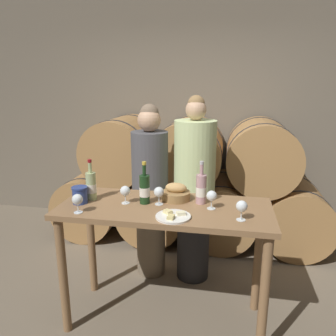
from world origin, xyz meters
TOP-DOWN VIEW (x-y plane):
  - ground_plane at (0.00, 0.00)m, footprint 10.00×10.00m
  - stone_wall_back at (0.00, 2.03)m, footprint 10.00×0.12m
  - barrel_stack at (0.00, 1.46)m, footprint 3.12×0.90m
  - tasting_table at (0.00, 0.00)m, footprint 1.52×0.63m
  - person_left at (-0.26, 0.63)m, footprint 0.33×0.33m
  - person_right at (0.15, 0.63)m, footprint 0.37×0.37m
  - wine_bottle_red at (-0.16, 0.03)m, footprint 0.08×0.08m
  - wine_bottle_white at (-0.57, 0.04)m, footprint 0.08×0.08m
  - wine_bottle_rose at (0.25, 0.10)m, footprint 0.08×0.08m
  - blue_crock at (-0.62, -0.06)m, footprint 0.12×0.12m
  - bread_basket at (0.06, 0.14)m, footprint 0.22×0.22m
  - cheese_plate at (0.09, -0.19)m, footprint 0.23×0.23m
  - wine_glass_far_left at (-0.56, -0.23)m, footprint 0.07×0.07m
  - wine_glass_left at (-0.29, 0.00)m, footprint 0.07×0.07m
  - wine_glass_center at (-0.05, 0.02)m, footprint 0.07×0.07m
  - wine_glass_right at (0.33, 0.01)m, footprint 0.07×0.07m
  - wine_glass_far_right at (0.53, -0.15)m, footprint 0.07×0.07m

SIDE VIEW (x-z plane):
  - ground_plane at x=0.00m, z-range 0.00..0.00m
  - barrel_stack at x=0.00m, z-range -0.05..1.38m
  - tasting_table at x=0.00m, z-range 0.32..1.28m
  - person_left at x=-0.26m, z-range 0.02..1.65m
  - person_right at x=0.15m, z-range 0.01..1.72m
  - cheese_plate at x=0.09m, z-range 0.95..0.98m
  - bread_basket at x=0.06m, z-range 0.94..1.07m
  - blue_crock at x=-0.62m, z-range 0.96..1.08m
  - wine_glass_far_left at x=-0.56m, z-range 0.98..1.11m
  - wine_glass_left at x=-0.29m, z-range 0.98..1.11m
  - wine_glass_center at x=-0.05m, z-range 0.98..1.11m
  - wine_glass_right at x=0.33m, z-range 0.98..1.11m
  - wine_glass_far_right at x=0.53m, z-range 0.98..1.11m
  - wine_bottle_white at x=-0.57m, z-range 0.91..1.22m
  - wine_bottle_red at x=-0.16m, z-range 0.91..1.22m
  - wine_bottle_rose at x=0.25m, z-range 0.91..1.22m
  - stone_wall_back at x=0.00m, z-range 0.00..3.20m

